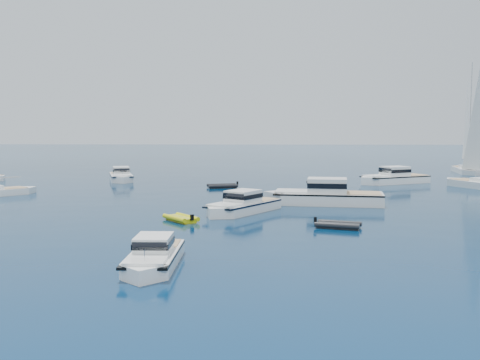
{
  "coord_description": "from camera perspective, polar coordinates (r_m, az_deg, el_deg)",
  "views": [
    {
      "loc": [
        -3.4,
        -27.6,
        7.54
      ],
      "look_at": [
        -5.41,
        28.55,
        2.2
      ],
      "focal_mm": 43.12,
      "sensor_mm": 36.0,
      "label": 1
    }
  ],
  "objects": [
    {
      "name": "motor_cruiser_distant",
      "position": [
        77.72,
        14.92,
        -0.32
      ],
      "size": [
        11.11,
        7.91,
        2.83
      ],
      "primitive_type": null,
      "rotation": [
        0.0,
        0.0,
        2.05
      ],
      "color": "white",
      "rests_on": "ground"
    },
    {
      "name": "tender_grey_near",
      "position": [
        43.16,
        9.69,
        -4.71
      ],
      "size": [
        3.86,
        2.88,
        0.95
      ],
      "primitive_type": null,
      "rotation": [
        0.0,
        0.0,
        4.4
      ],
      "color": "black",
      "rests_on": "ground"
    },
    {
      "name": "motor_cruiser_left",
      "position": [
        49.93,
        0.18,
        -3.26
      ],
      "size": [
        7.58,
        9.56,
        2.49
      ],
      "primitive_type": null,
      "rotation": [
        0.0,
        0.0,
        2.57
      ],
      "color": "white",
      "rests_on": "ground"
    },
    {
      "name": "tender_grey_far",
      "position": [
        69.77,
        -1.77,
        -0.78
      ],
      "size": [
        4.18,
        2.99,
        0.95
      ],
      "primitive_type": null,
      "rotation": [
        0.0,
        0.0,
        1.84
      ],
      "color": "black",
      "rests_on": "ground"
    },
    {
      "name": "sailboat_sails_far",
      "position": [
        98.66,
        21.5,
        0.67
      ],
      "size": [
        4.73,
        12.5,
        17.92
      ],
      "primitive_type": null,
      "rotation": [
        0.0,
        0.0,
        3.01
      ],
      "color": "silver",
      "rests_on": "ground"
    },
    {
      "name": "ground",
      "position": [
        28.81,
        8.89,
        -9.8
      ],
      "size": [
        400.0,
        400.0,
        0.0
      ],
      "primitive_type": "plane",
      "color": "navy",
      "rests_on": "ground"
    },
    {
      "name": "motor_cruiser_near",
      "position": [
        31.49,
        -8.56,
        -8.48
      ],
      "size": [
        2.57,
        8.15,
        2.13
      ],
      "primitive_type": null,
      "rotation": [
        0.0,
        0.0,
        3.15
      ],
      "color": "white",
      "rests_on": "ground"
    },
    {
      "name": "motor_cruiser_horizon",
      "position": [
        80.37,
        -11.67,
        -0.07
      ],
      "size": [
        5.46,
        9.73,
        2.44
      ],
      "primitive_type": null,
      "rotation": [
        0.0,
        0.0,
        3.44
      ],
      "color": "white",
      "rests_on": "ground"
    },
    {
      "name": "motor_cruiser_centre",
      "position": [
        55.86,
        8.34,
        -2.39
      ],
      "size": [
        12.61,
        5.26,
        3.21
      ],
      "primitive_type": null,
      "rotation": [
        0.0,
        0.0,
        1.44
      ],
      "color": "silver",
      "rests_on": "ground"
    },
    {
      "name": "tender_yellow",
      "position": [
        45.81,
        -5.87,
        -4.07
      ],
      "size": [
        3.55,
        3.8,
        0.95
      ],
      "primitive_type": null,
      "rotation": [
        0.0,
        0.0,
        0.67
      ],
      "color": "#C6C60B",
      "rests_on": "ground"
    }
  ]
}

